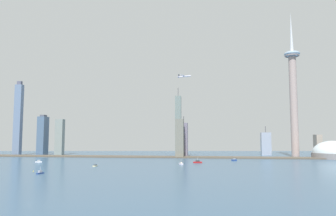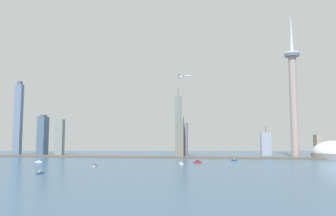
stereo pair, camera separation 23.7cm
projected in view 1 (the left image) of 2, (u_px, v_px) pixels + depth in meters
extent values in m
plane|color=#395874|center=(30.00, 202.00, 227.06)|extent=(6000.00, 6000.00, 0.00)
cube|color=brown|center=(149.00, 157.00, 703.71)|extent=(979.75, 44.62, 2.47)
cylinder|color=#A58F8A|center=(294.00, 105.00, 713.75)|extent=(16.71, 16.71, 237.08)
ellipsoid|color=#91AAC4|center=(292.00, 54.00, 724.33)|extent=(35.21, 35.21, 13.09)
torus|color=#A58F8A|center=(292.00, 56.00, 723.92)|extent=(32.55, 32.55, 2.62)
cone|color=silver|center=(291.00, 32.00, 729.06)|extent=(8.35, 8.35, 92.73)
cylinder|color=gray|center=(333.00, 156.00, 668.26)|extent=(87.38, 87.38, 12.02)
ellipsoid|color=silver|center=(333.00, 153.00, 668.80)|extent=(83.01, 83.01, 50.97)
cube|color=slate|center=(184.00, 140.00, 729.41)|extent=(18.24, 19.87, 78.29)
cylinder|color=#4C4C51|center=(184.00, 120.00, 733.62)|extent=(1.60, 1.60, 15.96)
cube|color=slate|center=(180.00, 138.00, 697.76)|extent=(17.90, 20.77, 85.53)
cube|color=gray|center=(60.00, 137.00, 794.13)|extent=(19.89, 15.21, 90.23)
cube|color=slate|center=(178.00, 125.00, 816.94)|extent=(15.37, 13.77, 152.78)
cylinder|color=#4C4C51|center=(178.00, 92.00, 824.74)|extent=(1.60, 1.60, 21.75)
cube|color=gray|center=(318.00, 145.00, 761.34)|extent=(13.57, 26.71, 51.09)
cube|color=#49627F|center=(43.00, 136.00, 798.19)|extent=(18.88, 26.57, 96.96)
cube|color=#4C515F|center=(43.00, 116.00, 802.73)|extent=(11.33, 15.94, 4.70)
cube|color=slate|center=(18.00, 120.00, 788.40)|extent=(18.08, 12.79, 177.60)
cube|color=#545569|center=(20.00, 83.00, 796.73)|extent=(10.85, 7.67, 9.02)
cube|color=#959FB4|center=(266.00, 144.00, 783.78)|extent=(23.61, 19.17, 56.63)
cylinder|color=#4C4C51|center=(265.00, 129.00, 787.01)|extent=(1.60, 1.60, 15.56)
cube|color=navy|center=(40.00, 173.00, 395.32)|extent=(6.03, 10.64, 1.73)
cube|color=#A4A7B3|center=(40.00, 171.00, 395.51)|extent=(3.53, 4.92, 2.56)
cylinder|color=silver|center=(40.00, 168.00, 395.85)|extent=(0.24, 0.24, 4.94)
cube|color=#A71718|center=(198.00, 162.00, 557.97)|extent=(16.25, 7.14, 2.17)
cube|color=#2E3135|center=(198.00, 161.00, 558.18)|extent=(7.36, 4.21, 2.43)
cylinder|color=silver|center=(198.00, 159.00, 558.52)|extent=(0.24, 0.24, 5.17)
cube|color=beige|center=(95.00, 166.00, 494.54)|extent=(5.83, 12.92, 1.23)
cube|color=#303943|center=(95.00, 165.00, 494.67)|extent=(3.80, 5.79, 1.77)
cube|color=white|center=(181.00, 164.00, 523.79)|extent=(8.09, 11.60, 2.22)
cube|color=beige|center=(181.00, 163.00, 523.97)|extent=(4.30, 5.49, 1.74)
cylinder|color=silver|center=(181.00, 161.00, 524.26)|extent=(0.24, 0.24, 4.93)
cube|color=white|center=(39.00, 162.00, 567.88)|extent=(11.59, 6.93, 1.68)
cube|color=#A1A4A8|center=(39.00, 161.00, 568.08)|extent=(5.38, 3.75, 2.83)
cube|color=navy|center=(234.00, 160.00, 607.45)|extent=(10.94, 9.41, 2.34)
cube|color=#8D979C|center=(234.00, 159.00, 607.66)|extent=(5.39, 4.93, 2.33)
cone|color=yellow|center=(33.00, 171.00, 419.87)|extent=(1.06, 1.06, 1.87)
cylinder|color=silver|center=(184.00, 76.00, 673.85)|extent=(29.09, 14.54, 2.85)
sphere|color=silver|center=(190.00, 76.00, 666.26)|extent=(2.85, 2.85, 2.85)
cube|color=silver|center=(184.00, 76.00, 673.96)|extent=(15.45, 29.51, 0.50)
cube|color=silver|center=(179.00, 77.00, 680.25)|extent=(6.64, 10.85, 0.40)
cube|color=#2D333D|center=(179.00, 75.00, 680.56)|extent=(2.66, 1.51, 5.00)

